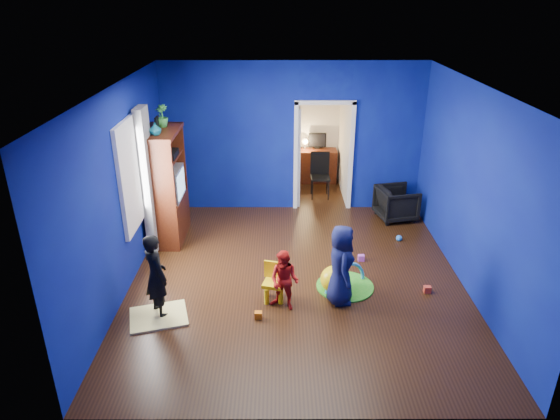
{
  "coord_description": "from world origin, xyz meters",
  "views": [
    {
      "loc": [
        -0.26,
        -6.59,
        4.07
      ],
      "look_at": [
        -0.25,
        0.4,
        0.97
      ],
      "focal_mm": 32.0,
      "sensor_mm": 36.0,
      "label": 1
    }
  ],
  "objects_px": {
    "study_desk": "(317,166)",
    "tv_armoire": "(165,186)",
    "child_navy": "(341,265)",
    "child_black": "(156,276)",
    "play_mat": "(345,286)",
    "crt_tv": "(168,184)",
    "kid_chair": "(274,284)",
    "folding_chair": "(320,177)",
    "vase": "(155,129)",
    "hopper_ball": "(334,279)",
    "toddler_red": "(284,281)",
    "armchair": "(396,203)"
  },
  "relations": [
    {
      "from": "armchair",
      "to": "tv_armoire",
      "type": "bearing_deg",
      "value": 88.54
    },
    {
      "from": "toddler_red",
      "to": "folding_chair",
      "type": "relative_size",
      "value": 0.95
    },
    {
      "from": "armchair",
      "to": "folding_chair",
      "type": "relative_size",
      "value": 0.77
    },
    {
      "from": "tv_armoire",
      "to": "kid_chair",
      "type": "xyz_separation_m",
      "value": [
        1.88,
        -1.98,
        -0.73
      ]
    },
    {
      "from": "child_navy",
      "to": "folding_chair",
      "type": "bearing_deg",
      "value": -4.18
    },
    {
      "from": "child_black",
      "to": "tv_armoire",
      "type": "distance_m",
      "value": 2.36
    },
    {
      "from": "tv_armoire",
      "to": "folding_chair",
      "type": "xyz_separation_m",
      "value": [
        2.82,
        1.89,
        -0.52
      ]
    },
    {
      "from": "tv_armoire",
      "to": "armchair",
      "type": "bearing_deg",
      "value": 10.67
    },
    {
      "from": "tv_armoire",
      "to": "child_navy",
      "type": "bearing_deg",
      "value": -35.63
    },
    {
      "from": "hopper_ball",
      "to": "play_mat",
      "type": "bearing_deg",
      "value": 31.68
    },
    {
      "from": "child_black",
      "to": "play_mat",
      "type": "relative_size",
      "value": 1.4
    },
    {
      "from": "child_black",
      "to": "folding_chair",
      "type": "height_order",
      "value": "child_black"
    },
    {
      "from": "play_mat",
      "to": "study_desk",
      "type": "relative_size",
      "value": 0.97
    },
    {
      "from": "armchair",
      "to": "hopper_ball",
      "type": "xyz_separation_m",
      "value": [
        -1.45,
        -2.55,
        -0.12
      ]
    },
    {
      "from": "vase",
      "to": "folding_chair",
      "type": "xyz_separation_m",
      "value": [
        2.82,
        2.19,
        -1.6
      ]
    },
    {
      "from": "toddler_red",
      "to": "play_mat",
      "type": "xyz_separation_m",
      "value": [
        0.91,
        0.53,
        -0.43
      ]
    },
    {
      "from": "armchair",
      "to": "folding_chair",
      "type": "xyz_separation_m",
      "value": [
        -1.39,
        1.1,
        0.14
      ]
    },
    {
      "from": "toddler_red",
      "to": "tv_armoire",
      "type": "bearing_deg",
      "value": 156.76
    },
    {
      "from": "child_black",
      "to": "tv_armoire",
      "type": "height_order",
      "value": "tv_armoire"
    },
    {
      "from": "play_mat",
      "to": "folding_chair",
      "type": "height_order",
      "value": "folding_chair"
    },
    {
      "from": "toddler_red",
      "to": "play_mat",
      "type": "height_order",
      "value": "toddler_red"
    },
    {
      "from": "tv_armoire",
      "to": "hopper_ball",
      "type": "distance_m",
      "value": 3.36
    },
    {
      "from": "child_navy",
      "to": "child_black",
      "type": "bearing_deg",
      "value": 92.75
    },
    {
      "from": "crt_tv",
      "to": "kid_chair",
      "type": "height_order",
      "value": "crt_tv"
    },
    {
      "from": "kid_chair",
      "to": "study_desk",
      "type": "relative_size",
      "value": 0.57
    },
    {
      "from": "child_navy",
      "to": "vase",
      "type": "bearing_deg",
      "value": 54.63
    },
    {
      "from": "kid_chair",
      "to": "study_desk",
      "type": "bearing_deg",
      "value": 93.87
    },
    {
      "from": "vase",
      "to": "tv_armoire",
      "type": "xyz_separation_m",
      "value": [
        0.0,
        0.3,
        -1.08
      ]
    },
    {
      "from": "child_black",
      "to": "vase",
      "type": "relative_size",
      "value": 6.0
    },
    {
      "from": "hopper_ball",
      "to": "study_desk",
      "type": "xyz_separation_m",
      "value": [
        0.06,
        4.61,
        0.17
      ]
    },
    {
      "from": "study_desk",
      "to": "folding_chair",
      "type": "height_order",
      "value": "folding_chair"
    },
    {
      "from": "tv_armoire",
      "to": "folding_chair",
      "type": "height_order",
      "value": "tv_armoire"
    },
    {
      "from": "armchair",
      "to": "kid_chair",
      "type": "distance_m",
      "value": 3.62
    },
    {
      "from": "kid_chair",
      "to": "play_mat",
      "type": "xyz_separation_m",
      "value": [
        1.06,
        0.33,
        -0.24
      ]
    },
    {
      "from": "child_black",
      "to": "toddler_red",
      "type": "distance_m",
      "value": 1.72
    },
    {
      "from": "play_mat",
      "to": "folding_chair",
      "type": "bearing_deg",
      "value": 91.91
    },
    {
      "from": "tv_armoire",
      "to": "hopper_ball",
      "type": "height_order",
      "value": "tv_armoire"
    },
    {
      "from": "study_desk",
      "to": "tv_armoire",
      "type": "bearing_deg",
      "value": -134.68
    },
    {
      "from": "child_navy",
      "to": "kid_chair",
      "type": "bearing_deg",
      "value": 83.88
    },
    {
      "from": "toddler_red",
      "to": "play_mat",
      "type": "distance_m",
      "value": 1.14
    },
    {
      "from": "crt_tv",
      "to": "hopper_ball",
      "type": "height_order",
      "value": "crt_tv"
    },
    {
      "from": "kid_chair",
      "to": "play_mat",
      "type": "bearing_deg",
      "value": 32.06
    },
    {
      "from": "hopper_ball",
      "to": "tv_armoire",
      "type": "bearing_deg",
      "value": 147.42
    },
    {
      "from": "play_mat",
      "to": "kid_chair",
      "type": "bearing_deg",
      "value": -162.87
    },
    {
      "from": "vase",
      "to": "hopper_ball",
      "type": "height_order",
      "value": "vase"
    },
    {
      "from": "child_navy",
      "to": "folding_chair",
      "type": "relative_size",
      "value": 1.28
    },
    {
      "from": "child_black",
      "to": "kid_chair",
      "type": "xyz_separation_m",
      "value": [
        1.56,
        0.33,
        -0.35
      ]
    },
    {
      "from": "armchair",
      "to": "folding_chair",
      "type": "height_order",
      "value": "folding_chair"
    },
    {
      "from": "kid_chair",
      "to": "play_mat",
      "type": "distance_m",
      "value": 1.14
    },
    {
      "from": "kid_chair",
      "to": "crt_tv",
      "type": "bearing_deg",
      "value": 147.82
    }
  ]
}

